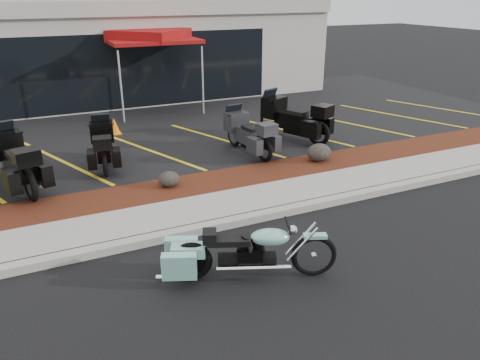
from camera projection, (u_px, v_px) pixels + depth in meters
name	position (u px, v px, depth m)	size (l,w,h in m)	color
ground	(233.00, 252.00, 8.05)	(90.00, 90.00, 0.00)	black
curb	(213.00, 226.00, 8.78)	(24.00, 0.25, 0.15)	gray
sidewalk	(200.00, 211.00, 9.37)	(24.00, 1.20, 0.15)	gray
mulch_bed	(181.00, 189.00, 10.37)	(24.00, 1.20, 0.16)	#35190C
upper_lot	(128.00, 129.00, 14.91)	(26.00, 9.60, 0.15)	black
dealership_building	(90.00, 46.00, 19.44)	(18.00, 8.16, 4.00)	gray
boulder_mid	(169.00, 179.00, 10.27)	(0.48, 0.40, 0.34)	black
boulder_right	(319.00, 152.00, 11.79)	(0.63, 0.53, 0.45)	black
hero_cruiser	(314.00, 250.00, 7.21)	(2.68, 0.68, 0.94)	#80C7BA
touring_black_front	(6.00, 150.00, 10.59)	(2.32, 0.88, 1.35)	black
touring_black_mid	(102.00, 136.00, 11.96)	(1.99, 0.76, 1.16)	black
touring_grey	(234.00, 125.00, 12.79)	(2.05, 0.78, 1.19)	#2B2B2F
touring_black_rear	(270.00, 112.00, 13.86)	(2.36, 0.90, 1.37)	black
traffic_cone	(114.00, 126.00, 14.04)	(0.34, 0.34, 0.49)	orange
popup_canopy	(149.00, 37.00, 16.15)	(3.83, 3.83, 2.78)	silver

